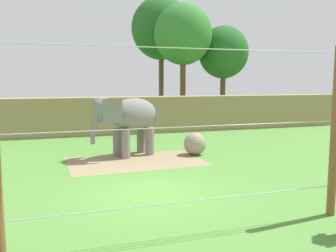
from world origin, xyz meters
TOP-DOWN VIEW (x-y plane):
  - ground_plane at (0.00, 0.00)m, footprint 120.00×120.00m
  - dirt_patch at (0.50, 4.37)m, footprint 5.66×3.57m
  - embankment_wall at (0.00, 13.02)m, footprint 36.00×1.80m
  - elephant at (0.46, 5.59)m, footprint 3.41×2.16m
  - enrichment_ball at (3.40, 4.91)m, footprint 1.03×1.03m
  - cable_fence at (0.00, -3.09)m, footprint 8.60×0.21m
  - tree_far_left at (6.72, 21.01)m, footprint 5.24×5.24m
  - tree_left_of_centre at (7.24, 16.86)m, footprint 4.54×4.54m
  - tree_behind_wall at (11.00, 17.31)m, footprint 4.13×4.13m

SIDE VIEW (x-z plane):
  - ground_plane at x=0.00m, z-range 0.00..0.00m
  - dirt_patch at x=0.50m, z-range 0.00..0.01m
  - enrichment_ball at x=3.40m, z-range 0.00..1.03m
  - embankment_wall at x=0.00m, z-range 0.00..2.36m
  - elephant at x=0.46m, z-range 0.43..3.09m
  - cable_fence at x=0.00m, z-range 0.01..4.18m
  - tree_behind_wall at x=11.00m, z-range 1.76..9.71m
  - tree_left_of_centre at x=7.24m, z-range 2.28..11.69m
  - tree_far_left at x=6.72m, z-range 2.60..13.38m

